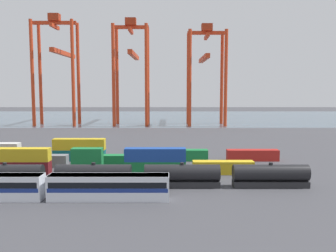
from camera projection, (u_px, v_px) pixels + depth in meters
The scene contains 22 objects.
ground_plane at pixel (112, 142), 116.05m from camera, with size 420.00×420.00×0.00m, color #424247.
harbour_water at pixel (138, 117), 211.98m from camera, with size 400.00×110.00×0.01m, color #475B6B.
passenger_train at pixel (47, 186), 56.18m from camera, with size 37.75×3.14×3.90m.
freight_tank_row at pixel (95, 175), 63.49m from camera, with size 74.19×2.81×4.27m.
shipping_container_4 at pixel (21, 167), 73.18m from camera, with size 12.10×2.44×2.60m, color maroon.
shipping_container_5 at pixel (21, 155), 72.91m from camera, with size 12.10×2.44×2.60m, color gold.
shipping_container_6 at pixel (89, 167), 73.14m from camera, with size 6.04×2.44×2.60m, color #197538.
shipping_container_7 at pixel (88, 155), 72.87m from camera, with size 6.04×2.44×2.60m, color #197538.
shipping_container_8 at pixel (156, 167), 73.10m from camera, with size 12.10×2.44×2.60m, color #197538.
shipping_container_9 at pixel (156, 155), 72.83m from camera, with size 12.10×2.44×2.60m, color #1C4299.
shipping_container_10 at pixel (224, 168), 73.05m from camera, with size 12.10×2.44×2.60m, color gold.
shipping_container_15 at pixel (55, 161), 79.86m from camera, with size 6.04×2.44×2.60m, color slate.
shipping_container_16 at pixel (116, 161), 79.82m from camera, with size 6.04×2.44×2.60m, color #197538.
shipping_container_18 at pixel (23, 155), 86.59m from camera, with size 12.10×2.44×2.60m, color orange.
shipping_container_19 at pixel (81, 155), 86.55m from camera, with size 12.10×2.44×2.60m, color #146066.
shipping_container_20 at pixel (80, 144), 86.28m from camera, with size 12.10×2.44×2.60m, color gold.
shipping_container_21 at pixel (138, 155), 86.50m from camera, with size 6.04×2.44×2.60m, color #146066.
shipping_container_22 at pixel (196, 155), 86.46m from camera, with size 6.04×2.44×2.60m, color #197538.
shipping_container_23 at pixel (254, 155), 86.42m from camera, with size 12.10×2.44×2.60m, color #AD211C.
gantry_crane_west at pixel (59, 60), 169.25m from camera, with size 19.52×37.99×50.10m.
gantry_crane_central at pixel (133, 62), 169.46m from camera, with size 16.11×39.42×48.18m.
gantry_crane_east at pixel (207, 65), 169.23m from camera, with size 17.42×37.61×45.66m.
Camera 1 is at (17.98, -74.84, 17.11)m, focal length 39.28 mm.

